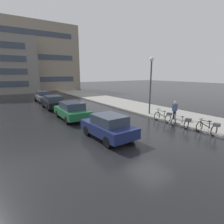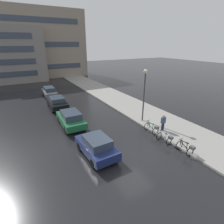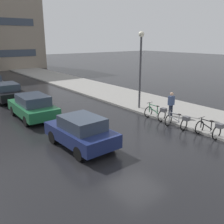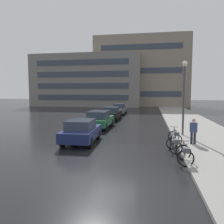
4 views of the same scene
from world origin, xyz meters
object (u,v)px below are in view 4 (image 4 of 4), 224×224
Objects in this scene: bicycle_third at (175,137)px; pedestrian at (193,131)px; car_black at (111,113)px; car_navy at (81,131)px; bicycle_second at (175,144)px; car_green at (99,119)px; car_grey at (119,109)px; streetlamp at (184,88)px; bicycle_nearest at (185,153)px.

bicycle_third is 0.85× the size of pedestrian.
car_navy is at bearing -89.23° from car_black.
car_green is (-5.80, 6.91, 0.32)m from bicycle_second.
bicycle_second is 0.82× the size of pedestrian.
bicycle_second is at bearing -127.87° from pedestrian.
pedestrian is at bearing -68.07° from car_grey.
bicycle_second is 19.46m from car_grey.
bicycle_third is 3.97m from streetlamp.
car_black is at bearing 89.79° from car_green.
streetlamp is at bearing 94.75° from pedestrian.
car_black is (-5.77, 12.80, 0.28)m from bicycle_second.
bicycle_second is 2.08m from pedestrian.
car_navy is 0.89× the size of car_black.
car_green is (-0.18, 5.69, 0.02)m from car_navy.
bicycle_nearest is 0.94× the size of bicycle_third.
pedestrian is 3.73m from streetlamp.
streetlamp is at bearing 82.85° from bicycle_nearest.
car_green reaches higher than bicycle_second.
car_navy is 5.69m from car_green.
streetlamp is (6.82, -2.63, 2.75)m from car_green.
bicycle_third is 12.48m from car_black.
car_grey is at bearing 106.01° from bicycle_nearest.
car_grey is at bearing 89.99° from car_navy.
car_navy is (-5.62, 1.22, 0.30)m from bicycle_second.
bicycle_nearest is 1.84m from bicycle_second.
car_black is at bearing 90.77° from car_navy.
bicycle_third is 0.33× the size of car_grey.
bicycle_nearest is 3.69m from bicycle_third.
car_navy is at bearing -176.85° from pedestrian.
bicycle_third is at bearing 82.78° from bicycle_second.
car_navy is 0.88× the size of car_green.
bicycle_second is 9.03m from car_green.
car_black is (-6.03, 14.63, 0.26)m from bicycle_nearest.
car_green is 11.72m from car_grey.
car_green is at bearing -90.89° from car_grey.
bicycle_nearest is 0.80× the size of pedestrian.
pedestrian reaches higher than bicycle_second.
car_green is at bearing 129.98° from bicycle_second.
streetlamp is (1.02, 4.29, 3.06)m from bicycle_second.
pedestrian is (7.04, -5.31, 0.16)m from car_green.
bicycle_nearest is at bearing -73.99° from car_grey.
streetlamp is at bearing 24.77° from car_navy.
pedestrian is (1.01, -0.26, 0.47)m from bicycle_third.
bicycle_third is at bearing 90.29° from bicycle_nearest.
car_navy is at bearing -173.75° from bicycle_third.
bicycle_second is at bearing -97.22° from bicycle_third.
bicycle_nearest is 6.62m from car_navy.
pedestrian is at bearing 73.89° from bicycle_nearest.
pedestrian reaches higher than car_black.
bicycle_second is at bearing -103.40° from streetlamp.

